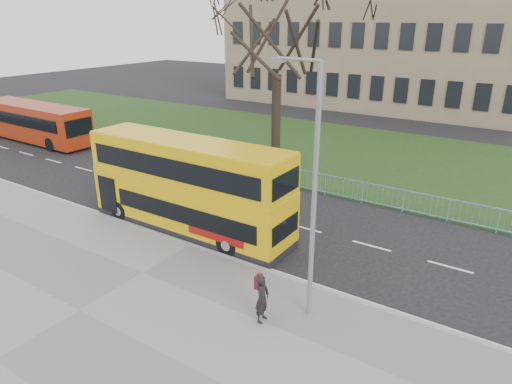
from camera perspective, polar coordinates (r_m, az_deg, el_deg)
ground at (r=19.55m, az=-5.18°, el=-5.08°), size 120.00×120.00×0.00m
pavement at (r=15.57m, az=-21.18°, el=-13.77°), size 80.00×10.50×0.12m
kerb at (r=18.47m, az=-8.18°, el=-6.63°), size 80.00×0.20×0.14m
grass_verge at (r=31.24m, az=11.28°, el=4.79°), size 80.00×15.40×0.08m
guard_railing at (r=24.42m, az=4.38°, el=1.80°), size 40.00×0.12×1.10m
bare_tree at (r=27.58m, az=2.65°, el=16.59°), size 8.90×8.90×12.72m
civic_building at (r=51.24m, az=15.86°, el=18.57°), size 30.00×15.00×14.00m
yellow_bus at (r=19.15m, az=-8.44°, el=0.99°), size 9.29×2.24×3.89m
red_bus at (r=37.21m, az=-25.94°, el=7.91°), size 10.32×2.45×2.72m
pedestrian at (r=13.70m, az=0.79°, el=-13.17°), size 0.43×0.60×1.53m
street_lamp at (r=12.60m, az=7.00°, el=0.68°), size 1.59×0.30×7.50m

